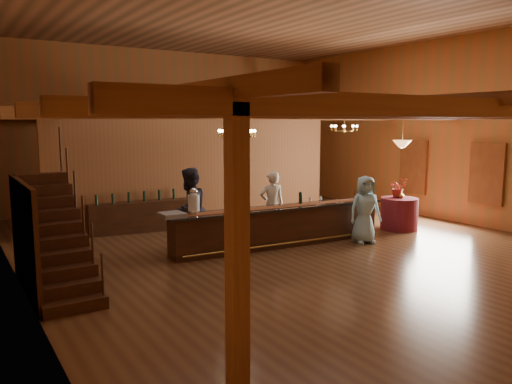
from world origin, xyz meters
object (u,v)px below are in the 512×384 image
chandelier_right (344,128)px  floor_plant (262,195)px  guest (365,209)px  chandelier_left (237,133)px  staff_second (190,210)px  beverage_dispenser (194,202)px  raffle_drum (360,193)px  round_table (399,214)px  pendant_lamp (402,144)px  bartender (272,205)px  backbar_shelf (145,216)px  tasting_bar (280,226)px

chandelier_right → floor_plant: 3.50m
guest → floor_plant: (0.09, 4.86, -0.24)m
chandelier_left → staff_second: bearing=118.0°
beverage_dispenser → raffle_drum: (4.61, -0.43, -0.11)m
round_table → pendant_lamp: pendant_lamp is taller
chandelier_left → guest: (3.40, -0.47, -1.91)m
beverage_dispenser → chandelier_left: chandelier_left is taller
pendant_lamp → bartender: (-3.69, 0.94, -1.52)m
backbar_shelf → chandelier_right: (5.82, -1.56, 2.40)m
beverage_dispenser → pendant_lamp: size_ratio=0.67×
chandelier_right → floor_plant: (-1.55, 2.23, -2.22)m
chandelier_left → floor_plant: bearing=51.5°
round_table → floor_plant: (-1.86, 4.24, 0.16)m
bartender → floor_plant: size_ratio=1.47×
chandelier_right → tasting_bar: bearing=-154.1°
backbar_shelf → chandelier_left: size_ratio=3.74×
chandelier_right → floor_plant: chandelier_right is taller
pendant_lamp → bartender: 4.10m
round_table → backbar_shelf: bearing=149.8°
staff_second → raffle_drum: bearing=129.2°
raffle_drum → round_table: bearing=-1.4°
floor_plant → round_table: bearing=-66.3°
bartender → floor_plant: (1.83, 3.30, -0.28)m
tasting_bar → chandelier_left: size_ratio=7.26×
raffle_drum → staff_second: 4.57m
beverage_dispenser → backbar_shelf: 3.21m
backbar_shelf → chandelier_left: chandelier_left is taller
beverage_dispenser → floor_plant: (4.25, 3.77, -0.65)m
beverage_dispenser → chandelier_right: size_ratio=0.75×
beverage_dispenser → chandelier_left: size_ratio=0.75×
backbar_shelf → guest: size_ratio=1.78×
round_table → beverage_dispenser: bearing=175.6°
chandelier_right → pendant_lamp: bearing=-81.2°
tasting_bar → floor_plant: size_ratio=4.84×
round_table → staff_second: size_ratio=0.53×
pendant_lamp → round_table: bearing=180.0°
tasting_bar → chandelier_right: (3.61, 1.75, 2.33)m
pendant_lamp → chandelier_left: bearing=-178.4°
guest → floor_plant: size_ratio=1.40×
chandelier_left → pendant_lamp: (5.35, 0.15, -0.35)m
raffle_drum → round_table: raffle_drum is taller
chandelier_left → staff_second: chandelier_left is taller
bartender → chandelier_left: bearing=50.9°
beverage_dispenser → bartender: bartender is taller
chandelier_left → round_table: bearing=1.6°
backbar_shelf → guest: bearing=-36.5°
guest → chandelier_right: bearing=75.2°
pendant_lamp → floor_plant: 4.97m
staff_second → guest: bearing=119.4°
floor_plant → backbar_shelf: bearing=-171.1°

